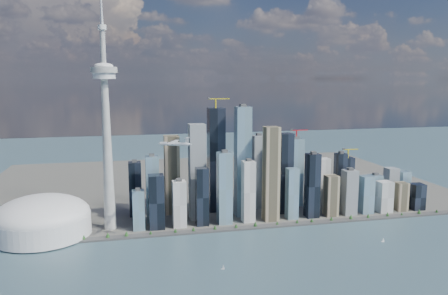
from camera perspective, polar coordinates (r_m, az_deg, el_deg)
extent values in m
plane|color=#2D444F|center=(787.73, 7.98, -16.40)|extent=(4000.00, 4000.00, 0.00)
cube|color=#383838|center=(1006.91, 2.91, -10.44)|extent=(1100.00, 22.00, 4.00)
cube|color=#4C4C47|center=(1428.17, -1.95, -4.60)|extent=(1400.00, 900.00, 3.00)
cylinder|color=#3F2D1E|center=(997.16, -25.11, -11.31)|extent=(1.00, 1.00, 2.40)
cone|color=#224B1A|center=(995.97, -25.12, -11.12)|extent=(7.20, 7.20, 8.00)
cylinder|color=#3F2D1E|center=(981.68, -20.07, -11.31)|extent=(1.00, 1.00, 2.40)
cone|color=#224B1A|center=(980.47, -20.08, -11.12)|extent=(7.20, 7.20, 8.00)
cylinder|color=#3F2D1E|center=(973.69, -14.91, -11.23)|extent=(1.00, 1.00, 2.40)
cone|color=#224B1A|center=(972.47, -14.92, -11.03)|extent=(7.20, 7.20, 8.00)
cylinder|color=#3F2D1E|center=(973.39, -9.72, -11.06)|extent=(1.00, 1.00, 2.40)
cone|color=#224B1A|center=(972.17, -9.72, -10.86)|extent=(7.20, 7.20, 8.00)
cylinder|color=#3F2D1E|center=(980.78, -4.56, -10.80)|extent=(1.00, 1.00, 2.40)
cone|color=#224B1A|center=(979.57, -4.57, -10.60)|extent=(7.20, 7.20, 8.00)
cylinder|color=#3F2D1E|center=(995.68, 0.46, -10.46)|extent=(1.00, 1.00, 2.40)
cone|color=#224B1A|center=(994.49, 0.46, -10.26)|extent=(7.20, 7.20, 8.00)
cylinder|color=#3F2D1E|center=(1017.77, 5.29, -10.06)|extent=(1.00, 1.00, 2.40)
cone|color=#224B1A|center=(1016.61, 5.30, -9.87)|extent=(7.20, 7.20, 8.00)
cylinder|color=#3F2D1E|center=(1046.59, 9.88, -9.62)|extent=(1.00, 1.00, 2.40)
cone|color=#224B1A|center=(1045.46, 9.88, -9.43)|extent=(7.20, 7.20, 8.00)
cylinder|color=#3F2D1E|center=(1081.61, 14.18, -9.14)|extent=(1.00, 1.00, 2.40)
cone|color=#224B1A|center=(1080.51, 14.19, -8.96)|extent=(7.20, 7.20, 8.00)
cylinder|color=#3F2D1E|center=(1122.24, 18.18, -8.66)|extent=(1.00, 1.00, 2.40)
cone|color=#224B1A|center=(1121.18, 18.19, -8.48)|extent=(7.20, 7.20, 8.00)
cylinder|color=#3F2D1E|center=(1167.90, 21.88, -8.17)|extent=(1.00, 1.00, 2.40)
cone|color=#224B1A|center=(1166.89, 21.89, -8.00)|extent=(7.20, 7.20, 8.00)
cylinder|color=#3F2D1E|center=(1218.03, 25.27, -7.69)|extent=(1.00, 1.00, 2.40)
cone|color=#224B1A|center=(1217.05, 25.28, -7.53)|extent=(7.20, 7.20, 8.00)
cube|color=black|center=(994.04, -8.96, -7.02)|extent=(34.00, 34.00, 122.83)
cube|color=#7CA3BC|center=(1037.90, -9.17, -5.38)|extent=(30.00, 30.00, 156.33)
cube|color=silver|center=(1000.45, -6.07, -7.36)|extent=(30.00, 30.00, 106.08)
cube|color=tan|center=(1090.55, -6.75, -3.57)|extent=(36.00, 36.00, 195.41)
cube|color=gray|center=(1040.64, -3.43, -3.19)|extent=(38.00, 38.00, 228.91)
cube|color=black|center=(1004.01, -2.95, -6.43)|extent=(28.00, 28.00, 134.00)
cube|color=#7CA3BC|center=(1010.04, 0.14, -5.34)|extent=(32.00, 32.00, 167.50)
cube|color=black|center=(1100.08, -1.07, -1.62)|extent=(40.00, 40.00, 262.41)
cube|color=#7CA3BC|center=(1059.43, 2.44, -1.89)|extent=(36.00, 36.00, 267.99)
cube|color=silver|center=(1026.03, 3.15, -5.77)|extent=(28.00, 28.00, 145.16)
cube|color=tan|center=(1032.85, 6.11, -3.48)|extent=(34.00, 34.00, 223.33)
cube|color=gray|center=(1133.99, 4.39, -3.20)|extent=(30.00, 30.00, 189.83)
cube|color=black|center=(1099.43, 7.98, -3.35)|extent=(32.00, 32.00, 201.00)
cube|color=#7CA3BC|center=(1063.27, 8.89, -5.96)|extent=(26.00, 26.00, 122.83)
cube|color=black|center=(1078.13, 11.39, -4.90)|extent=(30.00, 30.00, 156.33)
cube|color=#7CA3BC|center=(1169.72, 9.32, -3.19)|extent=(34.00, 34.00, 178.66)
cube|color=silver|center=(1145.34, 12.65, -4.70)|extent=(28.00, 28.00, 134.00)
cube|color=tan|center=(1105.92, 13.73, -6.13)|extent=(30.00, 30.00, 100.50)
cube|color=gray|center=(1127.21, 16.03, -5.64)|extent=(32.00, 32.00, 111.66)
cube|color=black|center=(1165.98, 14.89, -4.26)|extent=(26.00, 26.00, 145.16)
cube|color=#7CA3BC|center=(1153.68, 18.20, -5.84)|extent=(30.00, 30.00, 94.91)
cube|color=black|center=(1238.80, 15.76, -4.06)|extent=(28.00, 28.00, 122.83)
cube|color=#7CA3BC|center=(1221.80, 19.02, -5.33)|extent=(30.00, 30.00, 83.75)
cube|color=silver|center=(1181.73, 20.28, -6.02)|extent=(34.00, 34.00, 78.16)
cube|color=tan|center=(1207.07, 22.08, -5.95)|extent=(28.00, 28.00, 72.58)
cube|color=gray|center=(1243.73, 20.81, -4.79)|extent=(30.00, 30.00, 100.50)
cube|color=black|center=(1233.53, 23.80, -5.88)|extent=(32.00, 32.00, 67.00)
cube|color=#7CA3BC|center=(1270.03, 22.50, -4.87)|extent=(26.00, 26.00, 89.33)
cube|color=black|center=(1092.54, -11.44, -5.33)|extent=(30.00, 30.00, 134.00)
cube|color=#7CA3BC|center=(997.29, -11.26, -8.04)|extent=(26.00, 26.00, 89.33)
cube|color=yellow|center=(1082.99, -1.09, 5.79)|extent=(3.00, 3.00, 22.00)
cube|color=yellow|center=(1084.12, -0.67, 6.38)|extent=(55.00, 2.20, 2.20)
cube|color=#383838|center=(1079.16, -1.96, 6.47)|extent=(6.00, 4.00, 4.00)
cube|color=red|center=(1152.96, 9.45, 1.69)|extent=(3.00, 3.00, 22.00)
cube|color=red|center=(1154.35, 9.79, 2.24)|extent=(48.00, 2.20, 2.20)
cube|color=#383838|center=(1146.09, 8.80, 2.31)|extent=(6.00, 4.00, 4.00)
cube|color=yellow|center=(1224.94, 15.90, -0.75)|extent=(3.00, 3.00, 22.00)
cube|color=yellow|center=(1226.42, 16.20, -0.23)|extent=(45.00, 2.20, 2.20)
cube|color=#383838|center=(1216.52, 15.37, -0.17)|extent=(6.00, 4.00, 4.00)
cone|color=gray|center=(988.98, -14.98, -0.85)|extent=(26.00, 26.00, 340.00)
cylinder|color=white|center=(975.39, -15.39, 9.04)|extent=(48.00, 48.00, 14.00)
cylinder|color=gray|center=(975.54, -15.42, 9.74)|extent=(56.00, 56.00, 12.00)
ellipsoid|color=white|center=(975.73, -15.44, 10.21)|extent=(40.00, 40.00, 14.00)
cylinder|color=gray|center=(977.63, -15.54, 12.56)|extent=(11.00, 11.00, 80.00)
cylinder|color=white|center=(981.17, -15.64, 14.89)|extent=(18.00, 18.00, 10.00)
cylinder|color=white|center=(1029.92, -22.57, -9.34)|extent=(200.00, 200.00, 44.00)
ellipsoid|color=white|center=(1023.48, -22.65, -8.17)|extent=(200.00, 200.00, 84.00)
cylinder|color=silver|center=(869.63, -6.56, 0.46)|extent=(54.68, 29.60, 6.99)
cone|color=silver|center=(879.15, -8.39, 0.52)|extent=(9.83, 9.50, 6.99)
cone|color=silver|center=(860.71, -4.63, 0.40)|extent=(12.82, 10.84, 6.99)
cube|color=silver|center=(869.76, -6.70, 0.71)|extent=(32.98, 59.38, 1.09)
cylinder|color=silver|center=(858.74, -6.95, 0.48)|extent=(12.57, 8.50, 3.93)
cylinder|color=silver|center=(881.31, -6.46, 0.70)|extent=(12.57, 8.50, 3.93)
cylinder|color=#3F3F3F|center=(860.82, -7.36, 0.49)|extent=(3.87, 8.11, 8.74)
cylinder|color=#3F3F3F|center=(883.34, -6.86, 0.72)|extent=(3.87, 8.11, 8.74)
cube|color=silver|center=(860.61, -4.84, 0.87)|extent=(5.94, 3.30, 12.01)
cube|color=silver|center=(859.77, -4.85, 1.27)|extent=(12.42, 19.90, 0.76)
cube|color=white|center=(808.53, -0.16, -15.59)|extent=(6.16, 3.51, 0.79)
cylinder|color=#999999|center=(806.66, -0.16, -15.30)|extent=(0.24, 0.24, 8.86)
cube|color=white|center=(987.44, 20.02, -11.49)|extent=(6.16, 2.87, 0.79)
cylinder|color=#999999|center=(985.90, 20.04, -11.24)|extent=(0.24, 0.24, 8.90)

